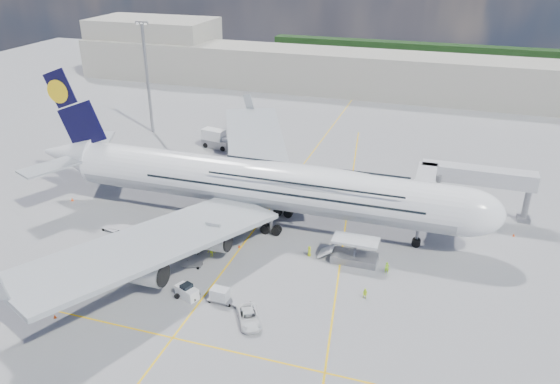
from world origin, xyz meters
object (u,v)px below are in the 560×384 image
(airliner, at_px, (261,184))
(crew_tug, at_px, (211,251))
(jet_bridge, at_px, (457,181))
(dolly_row_a, at_px, (120,228))
(light_mast, at_px, (147,77))
(catering_truck_inner, at_px, (255,162))
(catering_truck_outer, at_px, (217,139))
(dolly_nose_far, at_px, (220,295))
(crew_loader, at_px, (365,294))
(dolly_row_c, at_px, (193,264))
(baggage_tug, at_px, (187,292))
(service_van, at_px, (249,317))
(cargo_loader, at_px, (354,254))
(dolly_back, at_px, (111,229))
(dolly_nose_near, at_px, (240,304))
(crew_nose, at_px, (387,268))
(cone_tail, at_px, (72,199))
(dolly_row_b, at_px, (192,250))
(cone_wing_left_outer, at_px, (270,149))
(cone_wing_right_inner, at_px, (239,246))
(crew_van, at_px, (309,251))
(cone_nose, at_px, (514,235))
(cone_wing_left_inner, at_px, (254,185))
(crew_wing, at_px, (180,248))

(airliner, distance_m, crew_tug, 14.00)
(jet_bridge, height_order, dolly_row_a, jet_bridge)
(light_mast, distance_m, catering_truck_inner, 37.22)
(catering_truck_outer, bearing_deg, dolly_nose_far, -54.96)
(catering_truck_inner, distance_m, crew_loader, 44.79)
(dolly_row_a, distance_m, dolly_row_c, 16.78)
(baggage_tug, relative_size, service_van, 0.67)
(cargo_loader, height_order, dolly_row_a, cargo_loader)
(catering_truck_outer, bearing_deg, dolly_back, -80.38)
(dolly_nose_near, bearing_deg, jet_bridge, 64.89)
(crew_nose, height_order, cone_tail, crew_nose)
(dolly_row_b, bearing_deg, cone_wing_left_outer, 107.73)
(light_mast, bearing_deg, service_van, -51.48)
(crew_nose, bearing_deg, cone_wing_right_inner, 170.35)
(jet_bridge, xyz_separation_m, crew_van, (-19.39, -18.60, -6.06))
(dolly_row_b, relative_size, service_van, 0.55)
(cone_wing_left_outer, bearing_deg, cone_wing_right_inner, -77.43)
(dolly_row_a, xyz_separation_m, cone_nose, (59.56, 17.18, -0.12))
(crew_tug, relative_size, cone_wing_right_inner, 3.67)
(service_van, relative_size, cone_wing_right_inner, 10.75)
(cargo_loader, distance_m, crew_nose, 5.28)
(cone_wing_left_outer, bearing_deg, dolly_row_a, -105.27)
(light_mast, xyz_separation_m, dolly_row_a, (19.71, -44.45, -12.85))
(dolly_nose_far, height_order, crew_loader, dolly_nose_far)
(cargo_loader, distance_m, dolly_row_a, 37.20)
(dolly_row_c, relative_size, baggage_tug, 0.85)
(jet_bridge, relative_size, cone_tail, 29.27)
(dolly_back, relative_size, cone_wing_left_inner, 4.99)
(service_van, bearing_deg, crew_van, 49.26)
(airliner, relative_size, cone_tail, 123.23)
(crew_loader, distance_m, crew_tug, 23.34)
(jet_bridge, xyz_separation_m, cone_wing_left_outer, (-38.95, 20.45, -6.55))
(crew_loader, bearing_deg, dolly_row_a, -170.36)
(dolly_back, bearing_deg, crew_wing, 1.50)
(dolly_row_a, distance_m, dolly_nose_near, 28.37)
(dolly_row_c, height_order, cone_wing_right_inner, cone_wing_right_inner)
(dolly_row_c, xyz_separation_m, cone_wing_left_inner, (-1.21, 28.25, -0.02))
(dolly_row_c, bearing_deg, dolly_row_b, 105.11)
(crew_loader, xyz_separation_m, crew_tug, (-23.10, 3.32, 0.14))
(cone_wing_left_inner, distance_m, cone_wing_left_outer, 18.85)
(dolly_row_a, distance_m, crew_van, 30.77)
(dolly_row_a, height_order, catering_truck_inner, catering_truck_inner)
(dolly_row_a, xyz_separation_m, dolly_row_b, (13.86, -2.36, -0.05))
(dolly_row_c, bearing_deg, dolly_nose_far, -53.79)
(dolly_back, bearing_deg, airliner, 38.19)
(dolly_row_c, xyz_separation_m, catering_truck_outer, (-16.17, 45.03, 1.62))
(jet_bridge, height_order, cone_tail, jet_bridge)
(dolly_row_c, height_order, cone_wing_left_outer, cone_wing_left_outer)
(airliner, relative_size, crew_loader, 52.51)
(jet_bridge, relative_size, crew_loader, 12.47)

